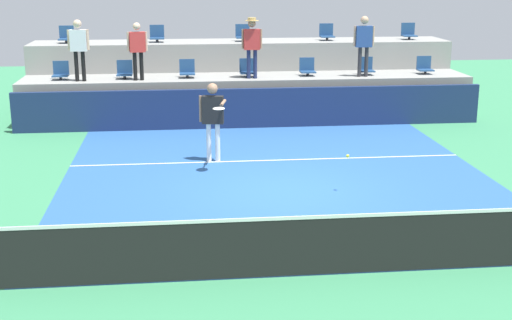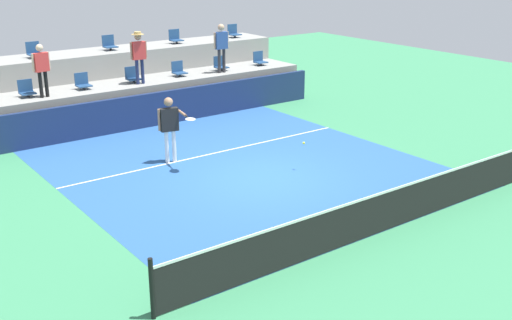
% 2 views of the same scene
% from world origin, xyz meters
% --- Properties ---
extents(ground_plane, '(40.00, 40.00, 0.00)m').
position_xyz_m(ground_plane, '(0.00, 0.00, 0.00)').
color(ground_plane, '#388456').
extents(court_inner_paint, '(9.00, 10.00, 0.01)m').
position_xyz_m(court_inner_paint, '(0.00, 1.00, 0.00)').
color(court_inner_paint, '#285693').
rests_on(court_inner_paint, ground_plane).
extents(court_service_line, '(9.00, 0.06, 0.00)m').
position_xyz_m(court_service_line, '(0.00, 2.40, 0.01)').
color(court_service_line, white).
rests_on(court_service_line, ground_plane).
extents(tennis_net, '(10.48, 0.08, 1.07)m').
position_xyz_m(tennis_net, '(0.00, -4.00, 0.50)').
color(tennis_net, black).
rests_on(tennis_net, ground_plane).
extents(sponsor_backboard, '(13.00, 0.16, 1.10)m').
position_xyz_m(sponsor_backboard, '(0.00, 6.00, 0.55)').
color(sponsor_backboard, navy).
rests_on(sponsor_backboard, ground_plane).
extents(seating_tier_lower, '(13.00, 1.80, 1.25)m').
position_xyz_m(seating_tier_lower, '(0.00, 7.30, 0.62)').
color(seating_tier_lower, gray).
rests_on(seating_tier_lower, ground_plane).
extents(seating_tier_upper, '(13.00, 1.80, 2.10)m').
position_xyz_m(seating_tier_upper, '(0.00, 9.10, 1.05)').
color(seating_tier_upper, gray).
rests_on(seating_tier_upper, ground_plane).
extents(stadium_chair_lower_left, '(0.44, 0.40, 0.52)m').
position_xyz_m(stadium_chair_lower_left, '(-3.54, 7.23, 1.46)').
color(stadium_chair_lower_left, '#2D2D33').
rests_on(stadium_chair_lower_left, seating_tier_lower).
extents(stadium_chair_lower_mid_left, '(0.44, 0.40, 0.52)m').
position_xyz_m(stadium_chair_lower_mid_left, '(-1.76, 7.23, 1.46)').
color(stadium_chair_lower_mid_left, '#2D2D33').
rests_on(stadium_chair_lower_mid_left, seating_tier_lower).
extents(stadium_chair_lower_center, '(0.44, 0.40, 0.52)m').
position_xyz_m(stadium_chair_lower_center, '(-0.01, 7.23, 1.46)').
color(stadium_chair_lower_center, '#2D2D33').
rests_on(stadium_chair_lower_center, seating_tier_lower).
extents(stadium_chair_lower_mid_right, '(0.44, 0.40, 0.52)m').
position_xyz_m(stadium_chair_lower_mid_right, '(1.76, 7.23, 1.46)').
color(stadium_chair_lower_mid_right, '#2D2D33').
rests_on(stadium_chair_lower_mid_right, seating_tier_lower).
extents(stadium_chair_lower_right, '(0.44, 0.40, 0.52)m').
position_xyz_m(stadium_chair_lower_right, '(3.52, 7.23, 1.46)').
color(stadium_chair_lower_right, '#2D2D33').
rests_on(stadium_chair_lower_right, seating_tier_lower).
extents(stadium_chair_lower_far_right, '(0.44, 0.40, 0.52)m').
position_xyz_m(stadium_chair_lower_far_right, '(5.32, 7.23, 1.46)').
color(stadium_chair_lower_far_right, '#2D2D33').
rests_on(stadium_chair_lower_far_right, seating_tier_lower).
extents(stadium_chair_upper_left, '(0.44, 0.40, 0.52)m').
position_xyz_m(stadium_chair_upper_left, '(-2.63, 9.03, 2.31)').
color(stadium_chair_upper_left, '#2D2D33').
rests_on(stadium_chair_upper_left, seating_tier_upper).
extents(stadium_chair_upper_center, '(0.44, 0.40, 0.52)m').
position_xyz_m(stadium_chair_upper_center, '(0.02, 9.03, 2.31)').
color(stadium_chair_upper_center, '#2D2D33').
rests_on(stadium_chair_upper_center, seating_tier_upper).
extents(stadium_chair_upper_right, '(0.44, 0.40, 0.52)m').
position_xyz_m(stadium_chair_upper_right, '(2.69, 9.03, 2.31)').
color(stadium_chair_upper_right, '#2D2D33').
rests_on(stadium_chair_upper_right, seating_tier_upper).
extents(stadium_chair_upper_far_right, '(0.44, 0.40, 0.52)m').
position_xyz_m(stadium_chair_upper_far_right, '(5.36, 9.03, 2.31)').
color(stadium_chair_upper_far_right, '#2D2D33').
rests_on(stadium_chair_upper_far_right, seating_tier_upper).
extents(tennis_player, '(0.62, 1.31, 1.81)m').
position_xyz_m(tennis_player, '(-1.27, 2.44, 1.12)').
color(tennis_player, white).
rests_on(tennis_player, ground_plane).
extents(spectator_in_white, '(0.57, 0.24, 1.61)m').
position_xyz_m(spectator_in_white, '(-3.13, 6.85, 2.21)').
color(spectator_in_white, black).
rests_on(spectator_in_white, seating_tier_lower).
extents(spectator_with_hat, '(0.59, 0.42, 1.72)m').
position_xyz_m(spectator_with_hat, '(0.08, 6.85, 2.30)').
color(spectator_with_hat, navy).
rests_on(spectator_with_hat, seating_tier_lower).
extents(spectator_in_grey, '(0.61, 0.24, 1.74)m').
position_xyz_m(spectator_in_grey, '(3.32, 6.85, 2.30)').
color(spectator_in_grey, '#2D2D33').
rests_on(spectator_in_grey, seating_tier_lower).
extents(tennis_ball, '(0.07, 0.07, 0.07)m').
position_xyz_m(tennis_ball, '(1.23, -0.15, 0.74)').
color(tennis_ball, '#CCE033').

